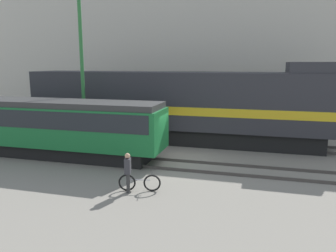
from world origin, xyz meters
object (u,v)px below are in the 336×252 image
at_px(freight_locomotive, 178,105).
at_px(streetcar, 49,124).
at_px(bicycle, 140,183).
at_px(utility_pole_left, 82,64).
at_px(person, 128,169).

height_order(freight_locomotive, streetcar, freight_locomotive).
xyz_separation_m(bicycle, utility_pole_left, (-5.76, 6.06, 4.59)).
bearing_deg(bicycle, freight_locomotive, 93.55).
distance_m(streetcar, person, 7.22).
bearing_deg(freight_locomotive, streetcar, -139.68).
height_order(freight_locomotive, bicycle, freight_locomotive).
bearing_deg(freight_locomotive, person, -89.07).
distance_m(streetcar, bicycle, 7.52).
bearing_deg(streetcar, freight_locomotive, 40.32).
relative_size(freight_locomotive, utility_pole_left, 1.95).
distance_m(freight_locomotive, bicycle, 8.84).
xyz_separation_m(streetcar, person, (6.11, -3.76, -0.79)).
bearing_deg(utility_pole_left, streetcar, -106.16).
height_order(bicycle, utility_pole_left, utility_pole_left).
bearing_deg(streetcar, person, -31.63).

